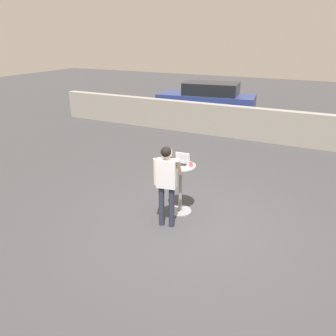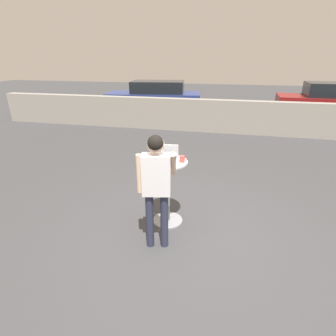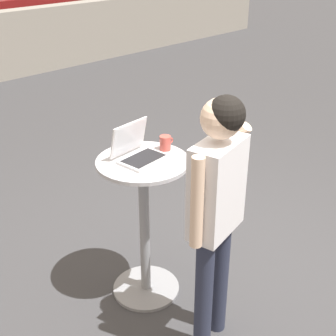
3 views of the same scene
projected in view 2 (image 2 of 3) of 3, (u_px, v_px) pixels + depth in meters
name	position (u px, v px, depth m)	size (l,w,h in m)	color
ground_plane	(189.00, 239.00, 3.93)	(50.00, 50.00, 0.00)	#3D3D3F
pavement_kerb	(216.00, 116.00, 9.37)	(17.10, 0.35, 1.15)	gray
cafe_table	(168.00, 188.00, 4.13)	(0.61, 0.61, 1.07)	gray
laptop	(168.00, 157.00, 3.97)	(0.32, 0.28, 0.24)	silver
coffee_mug	(182.00, 159.00, 3.90)	(0.11, 0.08, 0.10)	#C14C42
standing_person	(156.00, 180.00, 3.40)	(0.51, 0.41, 1.66)	#282D42
parked_car_near_street	(155.00, 96.00, 12.94)	(4.73, 2.30, 1.46)	navy
parked_car_further_down	(327.00, 102.00, 10.88)	(3.88, 1.93, 1.57)	maroon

